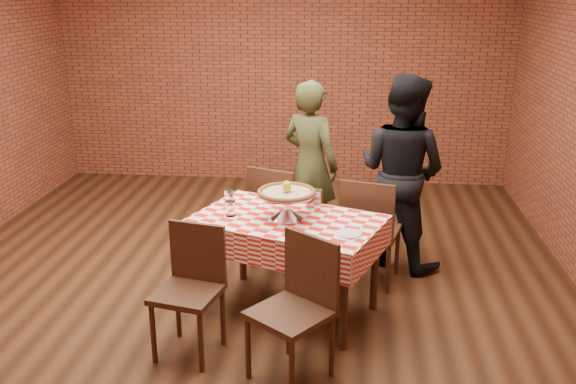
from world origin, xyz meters
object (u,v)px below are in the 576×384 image
object	(u,v)px
condiment_caddy	(315,199)
diner_olive	(310,165)
water_glass_left	(230,209)
chair_far_right	(371,229)
pizza_stand	(287,206)
chair_near_left	(187,295)
table	(288,266)
chair_far_left	(282,214)
chair_near_right	(290,313)
water_glass_right	(229,196)
diner_black	(402,172)
pizza	(287,193)

from	to	relation	value
condiment_caddy	diner_olive	bearing A→B (deg)	102.26
water_glass_left	chair_far_right	bearing A→B (deg)	28.85
pizza_stand	water_glass_left	size ratio (longest dim) A/B	3.76
chair_far_right	chair_near_left	bearing A→B (deg)	59.69
table	condiment_caddy	bearing A→B (deg)	51.40
chair_near_left	chair_far_left	size ratio (longest dim) A/B	0.96
condiment_caddy	chair_far_left	distance (m)	0.81
chair_near_right	diner_olive	bearing A→B (deg)	127.86
chair_near_right	table	bearing A→B (deg)	134.08
chair_far_right	table	bearing A→B (deg)	57.39
water_glass_right	chair_far_right	world-z (taller)	chair_far_right
pizza_stand	diner_black	distance (m)	1.34
pizza_stand	chair_near_left	bearing A→B (deg)	-132.10
table	chair_far_right	size ratio (longest dim) A/B	1.43
table	chair_far_left	world-z (taller)	chair_far_left
chair_far_left	water_glass_left	bearing A→B (deg)	93.55
chair_far_right	chair_far_left	bearing A→B (deg)	-5.15
chair_far_right	diner_olive	size ratio (longest dim) A/B	0.58
diner_olive	chair_far_left	bearing A→B (deg)	95.44
chair_near_right	water_glass_left	bearing A→B (deg)	158.70
pizza_stand	diner_olive	xyz separation A→B (m)	(0.09, 1.33, -0.06)
pizza_stand	water_glass_right	world-z (taller)	pizza_stand
water_glass_right	chair_far_left	bearing A→B (deg)	58.90
water_glass_right	diner_olive	xyz separation A→B (m)	(0.57, 1.04, -0.02)
table	pizza	bearing A→B (deg)	159.96
pizza_stand	pizza	distance (m)	0.10
pizza	chair_near_left	bearing A→B (deg)	-132.10
pizza	diner_olive	distance (m)	1.34
pizza_stand	water_glass_right	distance (m)	0.57
chair_far_right	diner_olive	distance (m)	0.98
diner_olive	diner_black	size ratio (longest dim) A/B	0.93
water_glass_right	chair_far_left	size ratio (longest dim) A/B	0.12
diner_black	condiment_caddy	bearing A→B (deg)	81.39
pizza_stand	condiment_caddy	bearing A→B (deg)	50.09
pizza	diner_olive	world-z (taller)	diner_olive
water_glass_right	condiment_caddy	size ratio (longest dim) A/B	0.76
water_glass_right	chair_near_right	xyz separation A→B (m)	(0.59, -1.15, -0.36)
chair_near_right	diner_black	world-z (taller)	diner_black
water_glass_left	chair_near_left	xyz separation A→B (m)	(-0.18, -0.66, -0.37)
pizza_stand	chair_near_right	size ratio (longest dim) A/B	0.47
chair_near_left	chair_far_right	bearing A→B (deg)	57.93
chair_far_left	pizza	bearing A→B (deg)	120.57
water_glass_left	chair_near_left	world-z (taller)	chair_near_left
water_glass_left	condiment_caddy	bearing A→B (deg)	20.19
chair_near_right	pizza_stand	bearing A→B (deg)	134.51
condiment_caddy	chair_near_right	distance (m)	1.16
pizza_stand	chair_near_right	xyz separation A→B (m)	(0.11, -0.86, -0.39)
table	diner_olive	distance (m)	1.40
diner_black	chair_near_right	bearing A→B (deg)	101.22
water_glass_left	chair_far_left	xyz separation A→B (m)	(0.29, 0.87, -0.35)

